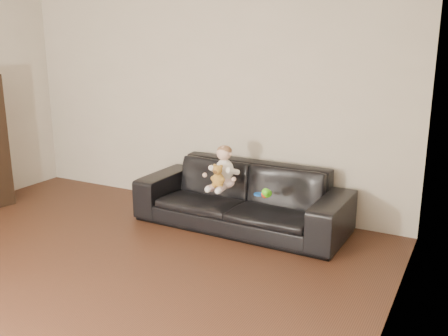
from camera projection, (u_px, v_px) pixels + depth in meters
The scene contains 9 objects.
floor at pixel (27, 304), 3.84m from camera, with size 5.50×5.50×0.00m, color #422517.
wall_back at pixel (203, 98), 5.87m from camera, with size 5.00×5.00×0.00m, color #BFB5A0.
wall_right at pixel (369, 186), 2.39m from camera, with size 5.50×5.50×0.00m, color #BFB5A0.
sofa at pixel (241, 197), 5.35m from camera, with size 2.27×0.89×0.66m, color black.
baby at pixel (223, 170), 5.24m from camera, with size 0.31×0.38×0.46m.
teddy_bear at pixel (218, 176), 5.12m from camera, with size 0.14×0.14×0.24m.
toy_green at pixel (267, 193), 4.97m from camera, with size 0.10×0.12×0.09m, color #52DC19.
toy_rattle at pixel (265, 195), 4.96m from camera, with size 0.07×0.07×0.07m, color #E5401B.
toy_blue_disc at pixel (259, 194), 5.06m from camera, with size 0.11×0.11×0.01m, color blue.
Camera 1 is at (2.95, -2.35, 1.99)m, focal length 40.00 mm.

